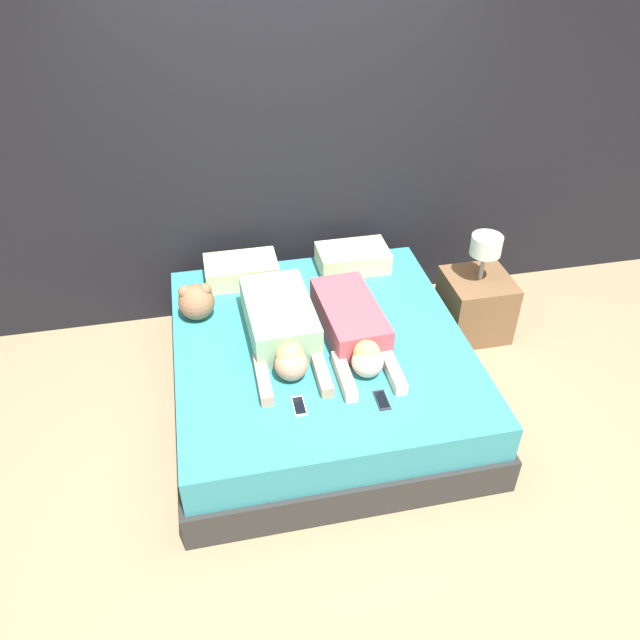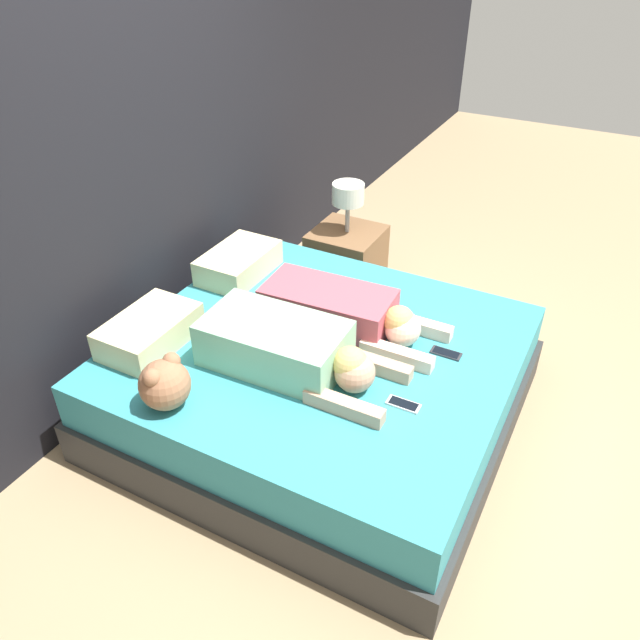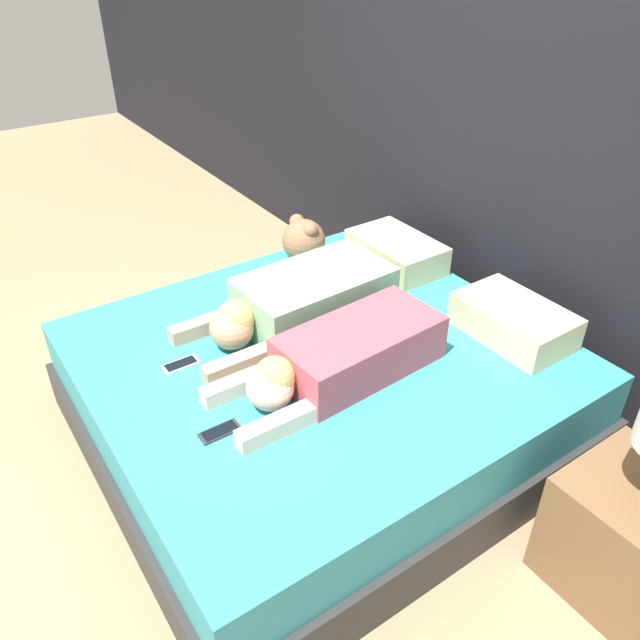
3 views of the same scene
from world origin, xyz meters
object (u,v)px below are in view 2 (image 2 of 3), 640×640
object	(u,v)px
bed	(320,381)
nightstand	(346,257)
person_right	(345,311)
pillow_head_left	(149,331)
person_left	(290,349)
pillow_head_right	(239,263)
cell_phone_left	(403,404)
cell_phone_right	(446,353)
plush_toy	(165,383)

from	to	relation	value
bed	nightstand	world-z (taller)	nightstand
person_right	pillow_head_left	bearing A→B (deg)	126.67
person_left	nightstand	world-z (taller)	nightstand
pillow_head_right	person_right	xyz separation A→B (m)	(-0.20, -0.81, 0.02)
cell_phone_left	cell_phone_right	world-z (taller)	same
cell_phone_right	plush_toy	size ratio (longest dim) A/B	0.62
bed	person_left	xyz separation A→B (m)	(-0.23, 0.04, 0.36)
person_right	plush_toy	xyz separation A→B (m)	(-0.93, 0.44, 0.03)
nightstand	cell_phone_right	bearing A→B (deg)	-134.54
person_left	person_right	bearing A→B (deg)	-11.04
pillow_head_right	person_left	distance (m)	0.96
person_right	cell_phone_right	world-z (taller)	person_right
pillow_head_left	bed	bearing A→B (deg)	-62.37
person_left	cell_phone_right	world-z (taller)	person_left
cell_phone_right	plush_toy	xyz separation A→B (m)	(-0.95, 0.99, 0.12)
bed	person_left	bearing A→B (deg)	169.58
cell_phone_right	pillow_head_left	bearing A→B (deg)	114.58
person_left	plush_toy	bearing A→B (deg)	144.73
cell_phone_left	person_left	bearing A→B (deg)	89.89
bed	person_right	world-z (taller)	person_right
pillow_head_left	cell_phone_left	bearing A→B (deg)	-82.66
cell_phone_left	pillow_head_right	bearing A→B (deg)	64.32
nightstand	bed	bearing A→B (deg)	-160.03
pillow_head_left	person_left	bearing A→B (deg)	-76.74
pillow_head_right	cell_phone_right	xyz separation A→B (m)	(-0.18, -1.37, -0.07)
bed	person_left	distance (m)	0.43
pillow_head_right	person_left	world-z (taller)	person_left
person_right	nightstand	xyz separation A→B (m)	(1.06, 0.50, -0.32)
bed	nightstand	xyz separation A→B (m)	(1.27, 0.46, 0.03)
pillow_head_right	cell_phone_right	bearing A→B (deg)	-97.45
bed	person_left	world-z (taller)	person_left
person_right	pillow_head_right	bearing A→B (deg)	76.07
pillow_head_right	plush_toy	distance (m)	1.19
person_right	plush_toy	world-z (taller)	plush_toy
person_right	nightstand	distance (m)	1.22
person_left	pillow_head_left	bearing A→B (deg)	103.26
pillow_head_right	nightstand	world-z (taller)	nightstand
cell_phone_left	nightstand	size ratio (longest dim) A/B	0.19
bed	person_right	distance (m)	0.40
nightstand	person_right	bearing A→B (deg)	-154.76
pillow_head_right	person_left	bearing A→B (deg)	-131.10
pillow_head_left	person_right	distance (m)	1.01
cell_phone_right	nightstand	xyz separation A→B (m)	(1.04, 1.06, -0.23)
person_left	cell_phone_right	size ratio (longest dim) A/B	6.54
plush_toy	pillow_head_left	bearing A→B (deg)	49.09
cell_phone_right	cell_phone_left	bearing A→B (deg)	173.98
pillow_head_right	pillow_head_left	bearing A→B (deg)	180.00
pillow_head_left	nightstand	xyz separation A→B (m)	(1.67, -0.31, -0.30)
pillow_head_left	cell_phone_right	xyz separation A→B (m)	(0.63, -1.37, -0.07)
cell_phone_right	nightstand	world-z (taller)	nightstand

